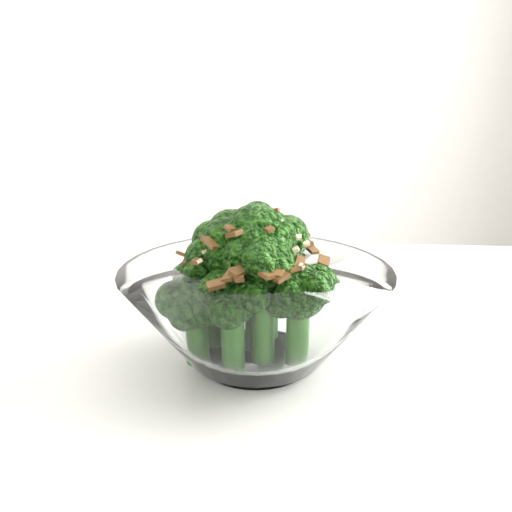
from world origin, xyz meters
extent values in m
cube|color=white|center=(-0.03, -0.03, 0.73)|extent=(1.38, 1.12, 0.04)
cylinder|color=white|center=(0.14, -0.02, 0.75)|extent=(0.08, 0.08, 0.01)
cylinder|color=#265B18|center=(0.12, -0.05, 0.78)|extent=(0.02, 0.02, 0.05)
sphere|color=#225B11|center=(0.12, -0.05, 0.82)|extent=(0.04, 0.04, 0.04)
cylinder|color=#265B18|center=(0.10, -0.03, 0.78)|extent=(0.02, 0.02, 0.04)
sphere|color=#225B11|center=(0.10, -0.03, 0.81)|extent=(0.04, 0.04, 0.04)
cylinder|color=#265B18|center=(0.14, -0.04, 0.79)|extent=(0.02, 0.02, 0.07)
sphere|color=#225B11|center=(0.14, -0.04, 0.84)|extent=(0.04, 0.04, 0.04)
cylinder|color=#265B18|center=(0.17, -0.05, 0.78)|extent=(0.02, 0.02, 0.05)
sphere|color=#225B11|center=(0.17, -0.05, 0.82)|extent=(0.04, 0.04, 0.04)
cylinder|color=#265B18|center=(0.18, 0.01, 0.78)|extent=(0.02, 0.02, 0.04)
sphere|color=#225B11|center=(0.18, 0.01, 0.81)|extent=(0.04, 0.04, 0.04)
cylinder|color=#265B18|center=(0.11, -0.01, 0.79)|extent=(0.02, 0.02, 0.05)
sphere|color=#225B11|center=(0.11, -0.01, 0.82)|extent=(0.04, 0.04, 0.04)
cylinder|color=#265B18|center=(0.12, -0.01, 0.80)|extent=(0.02, 0.02, 0.07)
sphere|color=#225B11|center=(0.12, -0.01, 0.84)|extent=(0.05, 0.05, 0.05)
cylinder|color=#265B18|center=(0.16, 0.00, 0.80)|extent=(0.02, 0.02, 0.07)
sphere|color=#225B11|center=(0.16, 0.00, 0.84)|extent=(0.04, 0.04, 0.04)
cylinder|color=#265B18|center=(0.14, -0.02, 0.80)|extent=(0.02, 0.02, 0.08)
sphere|color=#225B11|center=(0.14, -0.02, 0.85)|extent=(0.05, 0.05, 0.05)
cube|color=brown|center=(0.11, 0.02, 0.83)|extent=(0.01, 0.01, 0.01)
cube|color=brown|center=(0.14, -0.01, 0.87)|extent=(0.01, 0.01, 0.01)
cube|color=brown|center=(0.12, -0.04, 0.86)|extent=(0.01, 0.02, 0.01)
cube|color=brown|center=(0.14, 0.03, 0.84)|extent=(0.01, 0.01, 0.01)
cube|color=brown|center=(0.12, 0.02, 0.84)|extent=(0.01, 0.01, 0.01)
cube|color=brown|center=(0.11, -0.01, 0.85)|extent=(0.01, 0.01, 0.01)
cube|color=brown|center=(0.11, -0.01, 0.85)|extent=(0.01, 0.02, 0.01)
cube|color=brown|center=(0.14, -0.07, 0.84)|extent=(0.01, 0.01, 0.01)
cube|color=brown|center=(0.11, -0.03, 0.85)|extent=(0.01, 0.02, 0.01)
cube|color=brown|center=(0.11, 0.00, 0.84)|extent=(0.01, 0.01, 0.01)
cube|color=brown|center=(0.19, 0.00, 0.84)|extent=(0.01, 0.01, 0.01)
cube|color=brown|center=(0.18, 0.02, 0.83)|extent=(0.01, 0.01, 0.01)
cube|color=brown|center=(0.13, -0.01, 0.86)|extent=(0.01, 0.01, 0.01)
cube|color=brown|center=(0.15, 0.02, 0.84)|extent=(0.01, 0.01, 0.01)
cube|color=brown|center=(0.10, -0.03, 0.84)|extent=(0.01, 0.01, 0.00)
cube|color=brown|center=(0.15, 0.01, 0.85)|extent=(0.01, 0.01, 0.01)
cube|color=brown|center=(0.12, -0.06, 0.84)|extent=(0.01, 0.02, 0.01)
cube|color=brown|center=(0.12, -0.06, 0.84)|extent=(0.01, 0.01, 0.01)
cube|color=brown|center=(0.18, -0.01, 0.85)|extent=(0.01, 0.01, 0.01)
cube|color=brown|center=(0.12, -0.03, 0.86)|extent=(0.01, 0.01, 0.01)
cube|color=brown|center=(0.14, -0.05, 0.85)|extent=(0.01, 0.01, 0.01)
cube|color=brown|center=(0.15, -0.07, 0.84)|extent=(0.01, 0.01, 0.01)
cube|color=brown|center=(0.19, 0.00, 0.83)|extent=(0.01, 0.02, 0.01)
cube|color=brown|center=(0.13, 0.02, 0.84)|extent=(0.01, 0.01, 0.01)
cube|color=brown|center=(0.13, -0.06, 0.84)|extent=(0.01, 0.01, 0.01)
cube|color=brown|center=(0.19, -0.04, 0.84)|extent=(0.01, 0.01, 0.01)
cube|color=brown|center=(0.18, -0.01, 0.84)|extent=(0.01, 0.01, 0.01)
cube|color=brown|center=(0.15, -0.02, 0.87)|extent=(0.02, 0.01, 0.01)
cube|color=brown|center=(0.18, 0.02, 0.83)|extent=(0.02, 0.01, 0.00)
cube|color=brown|center=(0.19, 0.00, 0.84)|extent=(0.01, 0.01, 0.01)
cube|color=brown|center=(0.09, -0.01, 0.84)|extent=(0.02, 0.01, 0.01)
cube|color=brown|center=(0.16, -0.06, 0.84)|extent=(0.01, 0.01, 0.00)
cube|color=brown|center=(0.15, -0.06, 0.84)|extent=(0.01, 0.02, 0.01)
cube|color=brown|center=(0.15, -0.04, 0.86)|extent=(0.01, 0.01, 0.01)
cube|color=brown|center=(0.10, -0.01, 0.83)|extent=(0.01, 0.01, 0.01)
cube|color=brown|center=(0.11, -0.01, 0.85)|extent=(0.01, 0.01, 0.01)
cube|color=brown|center=(0.18, 0.01, 0.83)|extent=(0.01, 0.01, 0.01)
cube|color=brown|center=(0.17, -0.01, 0.85)|extent=(0.01, 0.01, 0.01)
cube|color=brown|center=(0.11, -0.06, 0.83)|extent=(0.01, 0.01, 0.01)
cube|color=brown|center=(0.17, -0.05, 0.84)|extent=(0.01, 0.02, 0.01)
cube|color=brown|center=(0.11, -0.02, 0.85)|extent=(0.01, 0.01, 0.01)
cube|color=brown|center=(0.12, -0.06, 0.84)|extent=(0.01, 0.01, 0.00)
cube|color=beige|center=(0.16, -0.03, 0.86)|extent=(0.00, 0.00, 0.00)
cube|color=beige|center=(0.12, 0.03, 0.84)|extent=(0.01, 0.01, 0.01)
cube|color=beige|center=(0.16, -0.06, 0.84)|extent=(0.01, 0.01, 0.00)
cube|color=beige|center=(0.17, 0.00, 0.85)|extent=(0.00, 0.01, 0.00)
cube|color=beige|center=(0.12, -0.02, 0.86)|extent=(0.01, 0.01, 0.01)
cube|color=beige|center=(0.16, -0.05, 0.85)|extent=(0.01, 0.01, 0.01)
cube|color=beige|center=(0.19, -0.04, 0.84)|extent=(0.00, 0.00, 0.00)
cube|color=beige|center=(0.18, 0.00, 0.84)|extent=(0.01, 0.01, 0.00)
cube|color=beige|center=(0.15, -0.01, 0.86)|extent=(0.00, 0.01, 0.00)
cube|color=beige|center=(0.16, 0.03, 0.83)|extent=(0.01, 0.01, 0.00)
cube|color=beige|center=(0.17, -0.01, 0.85)|extent=(0.00, 0.00, 0.00)
cube|color=beige|center=(0.18, -0.03, 0.85)|extent=(0.00, 0.00, 0.00)
cube|color=beige|center=(0.15, -0.03, 0.86)|extent=(0.00, 0.01, 0.00)
cube|color=beige|center=(0.13, -0.03, 0.86)|extent=(0.01, 0.00, 0.00)
cube|color=beige|center=(0.13, 0.02, 0.85)|extent=(0.00, 0.00, 0.00)
cube|color=beige|center=(0.14, -0.06, 0.84)|extent=(0.00, 0.00, 0.00)
cube|color=beige|center=(0.16, -0.01, 0.86)|extent=(0.01, 0.01, 0.00)
cube|color=beige|center=(0.17, -0.03, 0.85)|extent=(0.00, 0.00, 0.00)
cube|color=beige|center=(0.10, -0.03, 0.84)|extent=(0.00, 0.00, 0.00)
cube|color=beige|center=(0.13, -0.02, 0.87)|extent=(0.00, 0.00, 0.00)
cube|color=beige|center=(0.15, 0.02, 0.84)|extent=(0.01, 0.01, 0.00)
cube|color=beige|center=(0.16, 0.01, 0.85)|extent=(0.00, 0.01, 0.00)
cube|color=beige|center=(0.18, -0.01, 0.84)|extent=(0.00, 0.00, 0.00)
cube|color=beige|center=(0.15, 0.03, 0.84)|extent=(0.00, 0.00, 0.00)
cube|color=beige|center=(0.12, -0.01, 0.85)|extent=(0.01, 0.01, 0.01)
cube|color=beige|center=(0.17, -0.04, 0.85)|extent=(0.00, 0.00, 0.00)
cube|color=beige|center=(0.18, -0.03, 0.84)|extent=(0.00, 0.00, 0.00)
cube|color=beige|center=(0.10, -0.04, 0.84)|extent=(0.01, 0.00, 0.01)
cube|color=beige|center=(0.10, -0.01, 0.84)|extent=(0.00, 0.01, 0.00)
cube|color=beige|center=(0.16, 0.01, 0.84)|extent=(0.00, 0.00, 0.00)
cube|color=beige|center=(0.15, -0.03, 0.86)|extent=(0.01, 0.00, 0.00)
cube|color=beige|center=(0.14, 0.02, 0.84)|extent=(0.01, 0.01, 0.01)
camera|label=1|loc=(0.06, -0.40, 0.96)|focal=40.00mm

